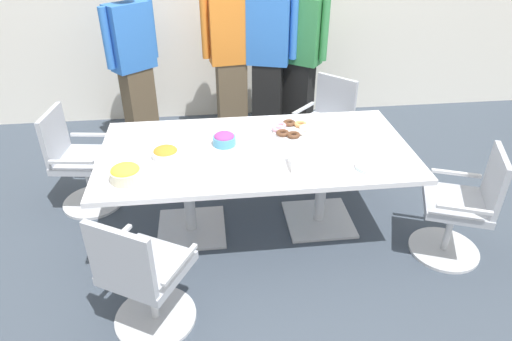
{
  "coord_description": "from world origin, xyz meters",
  "views": [
    {
      "loc": [
        -0.36,
        -3.06,
        2.43
      ],
      "look_at": [
        0.0,
        0.0,
        0.55
      ],
      "focal_mm": 31.71,
      "sensor_mm": 36.0,
      "label": 1
    }
  ],
  "objects_px": {
    "napkin_pile": "(302,162)",
    "office_chair_1": "(462,210)",
    "office_chair_2": "(326,129)",
    "snack_bowl_candy_mix": "(224,139)",
    "snack_bowl_chips_yellow": "(126,173)",
    "person_standing_1": "(231,54)",
    "donut_platter": "(292,129)",
    "office_chair_0": "(144,280)",
    "snack_bowl_chips_orange": "(166,153)",
    "person_standing_0": "(134,61)",
    "person_standing_2": "(268,55)",
    "person_standing_3": "(300,55)",
    "plate_stack": "(369,167)",
    "conference_table": "(256,162)",
    "office_chair_3": "(79,165)"
  },
  "relations": [
    {
      "from": "napkin_pile",
      "to": "person_standing_1",
      "type": "bearing_deg",
      "value": 100.37
    },
    {
      "from": "person_standing_0",
      "to": "person_standing_1",
      "type": "relative_size",
      "value": 0.97
    },
    {
      "from": "office_chair_1",
      "to": "person_standing_0",
      "type": "distance_m",
      "value": 3.48
    },
    {
      "from": "person_standing_1",
      "to": "plate_stack",
      "type": "relative_size",
      "value": 9.67
    },
    {
      "from": "napkin_pile",
      "to": "snack_bowl_chips_orange",
      "type": "bearing_deg",
      "value": 166.44
    },
    {
      "from": "snack_bowl_chips_yellow",
      "to": "napkin_pile",
      "type": "height_order",
      "value": "snack_bowl_chips_yellow"
    },
    {
      "from": "donut_platter",
      "to": "plate_stack",
      "type": "bearing_deg",
      "value": -55.96
    },
    {
      "from": "office_chair_0",
      "to": "plate_stack",
      "type": "xyz_separation_m",
      "value": [
        1.58,
        0.58,
        0.36
      ]
    },
    {
      "from": "person_standing_2",
      "to": "napkin_pile",
      "type": "distance_m",
      "value": 1.99
    },
    {
      "from": "conference_table",
      "to": "napkin_pile",
      "type": "bearing_deg",
      "value": -45.32
    },
    {
      "from": "office_chair_2",
      "to": "person_standing_0",
      "type": "relative_size",
      "value": 0.51
    },
    {
      "from": "conference_table",
      "to": "plate_stack",
      "type": "bearing_deg",
      "value": -27.1
    },
    {
      "from": "plate_stack",
      "to": "napkin_pile",
      "type": "height_order",
      "value": "napkin_pile"
    },
    {
      "from": "office_chair_0",
      "to": "donut_platter",
      "type": "xyz_separation_m",
      "value": [
        1.14,
        1.23,
        0.37
      ]
    },
    {
      "from": "person_standing_2",
      "to": "office_chair_0",
      "type": "bearing_deg",
      "value": 84.18
    },
    {
      "from": "snack_bowl_chips_yellow",
      "to": "office_chair_0",
      "type": "bearing_deg",
      "value": -78.32
    },
    {
      "from": "office_chair_1",
      "to": "napkin_pile",
      "type": "xyz_separation_m",
      "value": [
        -1.2,
        0.21,
        0.38
      ]
    },
    {
      "from": "person_standing_0",
      "to": "plate_stack",
      "type": "relative_size",
      "value": 9.37
    },
    {
      "from": "person_standing_1",
      "to": "napkin_pile",
      "type": "xyz_separation_m",
      "value": [
        0.37,
        -2.04,
        -0.18
      ]
    },
    {
      "from": "office_chair_0",
      "to": "person_standing_3",
      "type": "bearing_deg",
      "value": 90.57
    },
    {
      "from": "office_chair_0",
      "to": "snack_bowl_chips_yellow",
      "type": "distance_m",
      "value": 0.75
    },
    {
      "from": "person_standing_2",
      "to": "person_standing_3",
      "type": "distance_m",
      "value": 0.35
    },
    {
      "from": "person_standing_1",
      "to": "person_standing_2",
      "type": "xyz_separation_m",
      "value": [
        0.4,
        -0.06,
        -0.01
      ]
    },
    {
      "from": "person_standing_1",
      "to": "snack_bowl_chips_orange",
      "type": "height_order",
      "value": "person_standing_1"
    },
    {
      "from": "person_standing_0",
      "to": "snack_bowl_chips_orange",
      "type": "bearing_deg",
      "value": 63.82
    },
    {
      "from": "office_chair_2",
      "to": "snack_bowl_candy_mix",
      "type": "bearing_deg",
      "value": 84.9
    },
    {
      "from": "office_chair_3",
      "to": "conference_table",
      "type": "bearing_deg",
      "value": 79.4
    },
    {
      "from": "snack_bowl_chips_orange",
      "to": "donut_platter",
      "type": "xyz_separation_m",
      "value": [
        1.02,
        0.32,
        -0.02
      ]
    },
    {
      "from": "office_chair_0",
      "to": "office_chair_2",
      "type": "relative_size",
      "value": 1.0
    },
    {
      "from": "conference_table",
      "to": "plate_stack",
      "type": "height_order",
      "value": "plate_stack"
    },
    {
      "from": "snack_bowl_chips_orange",
      "to": "office_chair_3",
      "type": "bearing_deg",
      "value": 145.02
    },
    {
      "from": "person_standing_0",
      "to": "snack_bowl_chips_yellow",
      "type": "height_order",
      "value": "person_standing_0"
    },
    {
      "from": "office_chair_3",
      "to": "donut_platter",
      "type": "height_order",
      "value": "office_chair_3"
    },
    {
      "from": "snack_bowl_candy_mix",
      "to": "office_chair_1",
      "type": "bearing_deg",
      "value": -19.38
    },
    {
      "from": "napkin_pile",
      "to": "office_chair_1",
      "type": "bearing_deg",
      "value": -10.09
    },
    {
      "from": "napkin_pile",
      "to": "office_chair_0",
      "type": "bearing_deg",
      "value": -149.1
    },
    {
      "from": "snack_bowl_chips_yellow",
      "to": "person_standing_1",
      "type": "bearing_deg",
      "value": 67.38
    },
    {
      "from": "person_standing_0",
      "to": "snack_bowl_candy_mix",
      "type": "height_order",
      "value": "person_standing_0"
    },
    {
      "from": "conference_table",
      "to": "person_standing_2",
      "type": "height_order",
      "value": "person_standing_2"
    },
    {
      "from": "office_chair_2",
      "to": "snack_bowl_candy_mix",
      "type": "distance_m",
      "value": 1.43
    },
    {
      "from": "office_chair_2",
      "to": "snack_bowl_chips_yellow",
      "type": "relative_size",
      "value": 4.12
    },
    {
      "from": "person_standing_1",
      "to": "donut_platter",
      "type": "xyz_separation_m",
      "value": [
        0.4,
        -1.48,
        -0.2
      ]
    },
    {
      "from": "office_chair_0",
      "to": "person_standing_3",
      "type": "height_order",
      "value": "person_standing_3"
    },
    {
      "from": "snack_bowl_chips_orange",
      "to": "donut_platter",
      "type": "relative_size",
      "value": 0.6
    },
    {
      "from": "office_chair_0",
      "to": "person_standing_1",
      "type": "relative_size",
      "value": 0.49
    },
    {
      "from": "office_chair_3",
      "to": "snack_bowl_candy_mix",
      "type": "xyz_separation_m",
      "value": [
        1.27,
        -0.41,
        0.39
      ]
    },
    {
      "from": "office_chair_2",
      "to": "snack_bowl_chips_orange",
      "type": "distance_m",
      "value": 1.87
    },
    {
      "from": "person_standing_1",
      "to": "snack_bowl_candy_mix",
      "type": "xyz_separation_m",
      "value": [
        -0.17,
        -1.64,
        -0.17
      ]
    },
    {
      "from": "office_chair_1",
      "to": "office_chair_2",
      "type": "relative_size",
      "value": 1.0
    },
    {
      "from": "office_chair_2",
      "to": "snack_bowl_candy_mix",
      "type": "height_order",
      "value": "office_chair_2"
    }
  ]
}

